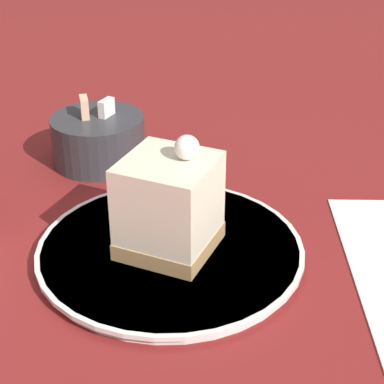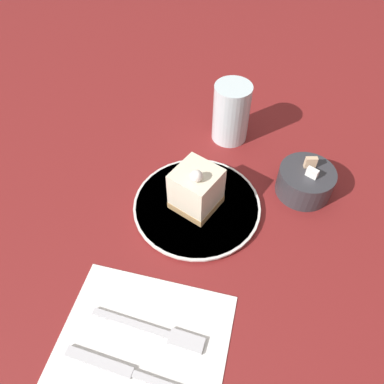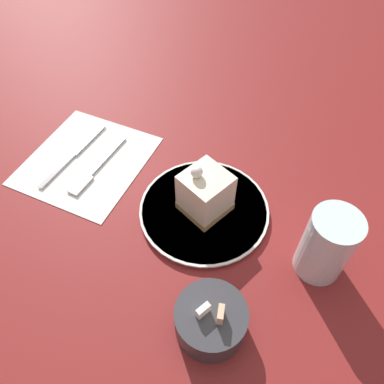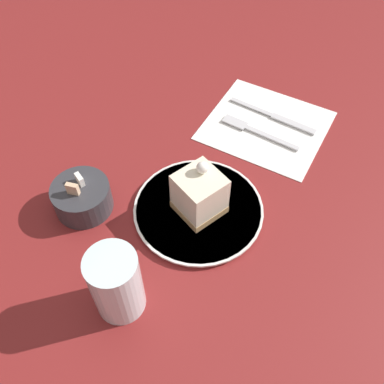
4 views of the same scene
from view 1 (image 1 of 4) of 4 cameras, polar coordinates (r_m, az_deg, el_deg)
The scene contains 4 objects.
ground_plane at distance 0.52m, azimuth -0.60°, elevation -7.13°, with size 4.00×4.00×0.00m, color maroon.
plate at distance 0.54m, azimuth -1.94°, elevation -5.22°, with size 0.22×0.22×0.01m.
cake_slice at distance 0.51m, azimuth -2.05°, elevation -1.15°, with size 0.09×0.09×0.10m.
sugar_bowl at distance 0.69m, azimuth -8.31°, elevation 4.67°, with size 0.10×0.10×0.07m.
Camera 1 is at (0.03, -0.42, 0.31)m, focal length 60.00 mm.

